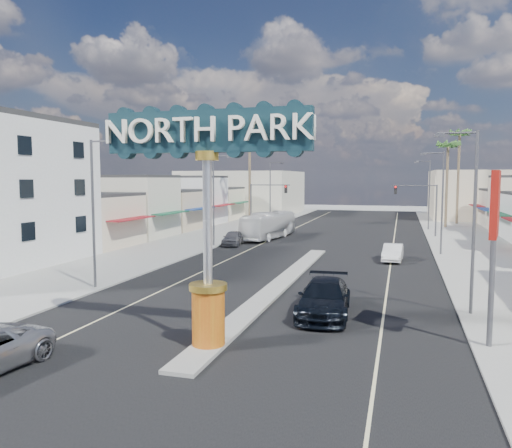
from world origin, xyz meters
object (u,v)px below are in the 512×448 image
Objects in this scene: streetlight_l_mid at (215,195)px; palm_right_far at (460,139)px; car_parked_left at (233,238)px; streetlight_l_near at (95,206)px; gateway_sign at (207,199)px; traffic_signal_left at (265,198)px; palm_right_mid at (448,149)px; bank_pylon_sign at (495,214)px; streetlight_r_mid at (440,197)px; city_bus at (269,225)px; traffic_signal_right at (420,200)px; suv_right at (324,298)px; car_parked_right at (393,253)px; streetlight_l_far at (271,190)px; streetlight_r_near at (471,213)px; palm_left_far at (250,143)px; streetlight_r_far at (428,191)px.

streetlight_l_mid is 0.64× the size of palm_right_far.
streetlight_l_near is at bearing -101.38° from car_parked_left.
gateway_sign is at bearing -80.38° from car_parked_left.
gateway_sign is 1.53× the size of traffic_signal_left.
palm_right_mid is 51.27m from bank_pylon_sign.
streetlight_r_mid reaches higher than city_bus.
traffic_signal_right is 20.59m from palm_right_far.
streetlight_l_mid reaches higher than suv_right.
streetlight_l_near is 1.51× the size of suv_right.
traffic_signal_right is at bearing 103.61° from bank_pylon_sign.
car_parked_right is 21.57m from bank_pylon_sign.
streetlight_l_far is 30.32m from streetlight_r_mid.
streetlight_l_near is at bearing 168.33° from suv_right.
streetlight_r_near is 1.30× the size of bank_pylon_sign.
palm_right_far is 39.03m from car_parked_right.
palm_left_far reaches higher than streetlight_l_mid.
city_bus is at bearing 141.75° from car_parked_right.
palm_right_far is (2.00, 6.00, 1.78)m from palm_right_mid.
palm_right_far is (4.57, 10.00, 7.32)m from streetlight_r_far.
palm_right_far is at bearing 84.98° from streetlight_r_near.
suv_right is at bearing -101.85° from palm_right_far.
gateway_sign is 0.76× the size of palm_right_mid.
palm_left_far is 3.09× the size of car_parked_right.
streetlight_r_mid and streetlight_r_far have the same top height.
streetlight_l_far is (0.00, 42.00, 0.00)m from streetlight_l_near.
city_bus is (3.43, 7.62, -3.58)m from streetlight_l_mid.
palm_left_far is 17.01m from city_bus.
bank_pylon_sign reaches higher than city_bus.
gateway_sign is at bearing -104.03° from palm_right_far.
gateway_sign is 8.71m from suv_right.
streetlight_r_mid is at bearing -90.00° from streetlight_r_far.
traffic_signal_right reaches higher than car_parked_left.
streetlight_r_far is (10.43, 50.02, -0.86)m from gateway_sign.
streetlight_r_far is at bearing 0.00° from streetlight_l_far.
palm_right_mid reaches higher than suv_right.
palm_left_far reaches higher than streetlight_l_near.
suv_right is 0.56× the size of city_bus.
streetlight_l_near is (-1.25, -33.99, 0.79)m from traffic_signal_left.
streetlight_l_mid is 1.00× the size of streetlight_r_far.
traffic_signal_left is 18.37m from traffic_signal_right.
bank_pylon_sign is at bearing -26.97° from suv_right.
streetlight_r_near reaches higher than traffic_signal_left.
streetlight_r_mid is 1.51× the size of suv_right.
streetlight_l_near is at bearing -90.00° from streetlight_l_mid.
city_bus is at bearing 101.11° from gateway_sign.
streetlight_r_mid is at bearing 69.58° from gateway_sign.
traffic_signal_right is 0.50× the size of palm_right_mid.
palm_left_far reaches higher than city_bus.
traffic_signal_right reaches higher than car_parked_right.
suv_right is (-6.75, -1.96, -4.20)m from streetlight_r_near.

